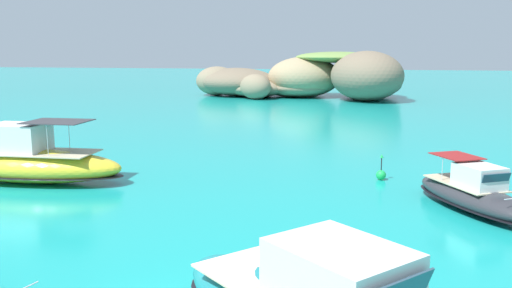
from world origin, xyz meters
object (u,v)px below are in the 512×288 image
islet_large (332,78)px  channel_buoy (381,174)px  motorboat_yellow (28,163)px  motorboat_charcoal (473,195)px  islet_small (240,84)px

islet_large → channel_buoy: size_ratio=18.05×
motorboat_yellow → motorboat_charcoal: motorboat_yellow is taller
islet_large → channel_buoy: bearing=-83.1°
islet_small → motorboat_yellow: bearing=-88.1°
islet_small → motorboat_yellow: islet_small is taller
islet_large → motorboat_charcoal: (10.47, -59.17, -2.31)m
motorboat_charcoal → channel_buoy: 6.53m
islet_large → motorboat_yellow: 59.88m
islet_large → islet_small: islet_large is taller
channel_buoy → islet_small: bearing=111.4°
channel_buoy → motorboat_charcoal: bearing=-52.4°
islet_small → motorboat_charcoal: islet_small is taller
islet_small → channel_buoy: bearing=-68.6°
islet_large → motorboat_charcoal: bearing=-80.0°
motorboat_charcoal → channel_buoy: motorboat_charcoal is taller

